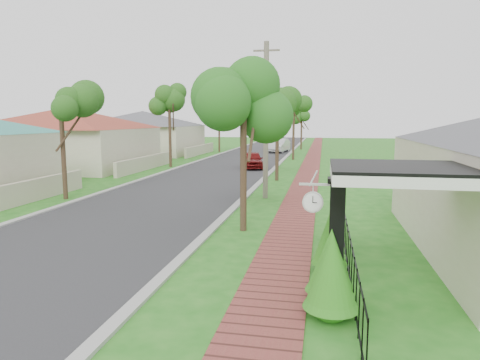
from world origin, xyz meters
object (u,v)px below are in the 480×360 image
Objects in this scene: parked_car_red at (253,160)px; station_clock at (313,201)px; utility_pole at (266,120)px; porch_post at (336,245)px; parked_car_white at (279,146)px; near_tree at (243,105)px.

station_clock is at bearing -88.96° from parked_car_red.
utility_pole reaches higher than station_clock.
porch_post reaches higher than parked_car_red.
parked_car_white is (0.28, 16.60, 0.13)m from parked_car_red.
parked_car_red is at bearing 102.15° from utility_pole.
parked_car_red is 18.69m from near_tree.
parked_car_white is 0.90× the size of near_tree.
near_tree reaches higher than station_clock.
near_tree is 6.98× the size of station_clock.
parked_car_white is 28.95m from utility_pole.
porch_post is 23.77m from parked_car_red.
parked_car_red is at bearing 102.55° from station_clock.
parked_car_red is at bearing 103.50° from porch_post.
station_clock is at bearing -77.00° from utility_pole.
porch_post is 0.48× the size of near_tree.
parked_car_white is at bearing 93.97° from near_tree.
utility_pole is at bearing 90.75° from near_tree.
near_tree is at bearing -93.09° from parked_car_red.
near_tree is at bearing 120.02° from porch_post.
near_tree is (2.69, -18.16, 3.51)m from parked_car_red.
utility_pole is at bearing 104.97° from porch_post.
parked_car_white is 0.65× the size of utility_pole.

